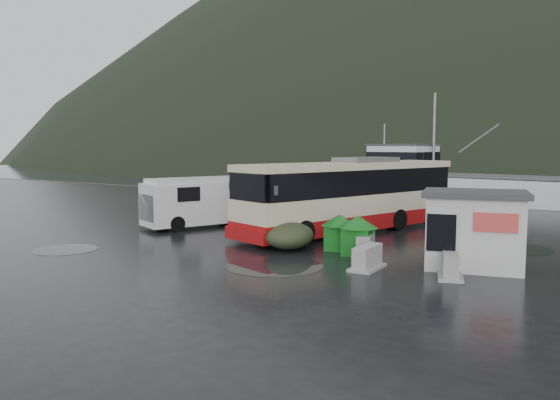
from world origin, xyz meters
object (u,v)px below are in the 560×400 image
Objects in this scene: coach_bus at (351,231)px; white_van at (202,226)px; ticket_kiosk at (473,268)px; dome_tent at (289,248)px; waste_bin_left at (357,255)px; jersey_barrier_a at (450,277)px; jersey_barrier_c at (367,269)px; waste_bin_right at (339,250)px; jersey_barrier_b at (365,256)px; fishing_trawler at (465,198)px.

white_van is (-7.59, -2.89, 0.00)m from coach_bus.
coach_bus is at bearing 42.78° from white_van.
dome_tent is at bearing 169.41° from ticket_kiosk.
ticket_kiosk reaches higher than waste_bin_left.
jersey_barrier_a is 2.88m from jersey_barrier_c.
coach_bus is at bearing 110.79° from waste_bin_right.
jersey_barrier_b reaches higher than jersey_barrier_a.
coach_bus is 7.95× the size of jersey_barrier_c.
waste_bin_right is 0.87× the size of jersey_barrier_b.
white_van is 3.80× the size of jersey_barrier_c.
jersey_barrier_c is at bearing -157.75° from ticket_kiosk.
white_van is at bearing 166.61° from waste_bin_left.
jersey_barrier_a is (7.31, -1.42, 0.00)m from dome_tent.
waste_bin_left is 1.01× the size of jersey_barrier_a.
jersey_barrier_a is 0.91× the size of jersey_barrier_b.
coach_bus reaches higher than dome_tent.
waste_bin_left is 0.92× the size of jersey_barrier_b.
jersey_barrier_c is (1.38, -2.10, 0.00)m from waste_bin_left.
white_van is at bearing 164.02° from jersey_barrier_a.
fishing_trawler reaches higher than jersey_barrier_a.
waste_bin_left is at bearing 168.28° from ticket_kiosk.
jersey_barrier_b is at bearing -41.62° from coach_bus.
waste_bin_right is at bearing 10.08° from white_van.
white_van is 11.12m from jersey_barrier_b.
white_van reaches higher than jersey_barrier_c.
dome_tent reaches higher than jersey_barrier_c.
dome_tent is (7.46, -2.81, 0.00)m from white_van.
jersey_barrier_c reaches higher than jersey_barrier_a.
jersey_barrier_b is (-3.92, 1.80, 0.00)m from jersey_barrier_a.
fishing_trawler is at bearing 106.99° from coach_bus.
ticket_kiosk is (15.03, -2.29, 0.00)m from white_van.
coach_bus is at bearing 121.52° from jersey_barrier_b.
ticket_kiosk is (7.56, 0.52, 0.00)m from dome_tent.
jersey_barrier_c is at bearing -43.14° from coach_bus.
jersey_barrier_c is at bearing -22.01° from dome_tent.
jersey_barrier_a is 0.06× the size of fishing_trawler.
ticket_kiosk is at bearing 1.94° from jersey_barrier_b.
coach_bus reaches higher than waste_bin_right.
waste_bin_left is (10.53, -2.51, 0.00)m from white_van.
waste_bin_left is 0.06× the size of fishing_trawler.
white_van reaches higher than waste_bin_left.
fishing_trawler reaches higher than ticket_kiosk.
coach_bus is 10.11m from jersey_barrier_a.
waste_bin_left is 1.22m from waste_bin_right.
waste_bin_left is 1.06× the size of waste_bin_right.
white_van is 4.24× the size of waste_bin_right.
ticket_kiosk is 3.88m from jersey_barrier_c.
waste_bin_right is at bearing 154.38° from waste_bin_left.
waste_bin_right reaches higher than dome_tent.
white_van is 1.81× the size of ticket_kiosk.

